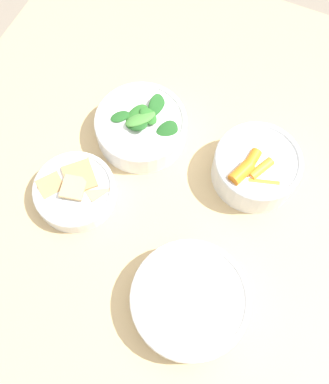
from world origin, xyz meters
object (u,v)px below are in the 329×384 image
(bowl_carrots, at_px, (256,167))
(bowl_cookies, at_px, (75,191))
(bowl_greens, at_px, (142,126))
(bowl_beans_hotdog, at_px, (190,300))

(bowl_carrots, relative_size, bowl_cookies, 1.05)
(bowl_greens, xyz_separation_m, bowl_cookies, (0.17, -0.05, -0.01))
(bowl_greens, bearing_deg, bowl_carrots, 90.73)
(bowl_carrots, height_order, bowl_greens, bowl_carrots)
(bowl_cookies, bearing_deg, bowl_carrots, 121.00)
(bowl_carrots, height_order, bowl_beans_hotdog, bowl_carrots)
(bowl_beans_hotdog, bearing_deg, bowl_cookies, -109.72)
(bowl_greens, relative_size, bowl_beans_hotdog, 0.91)
(bowl_greens, xyz_separation_m, bowl_beans_hotdog, (0.26, 0.21, -0.00))
(bowl_carrots, xyz_separation_m, bowl_cookies, (0.17, -0.28, -0.02))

